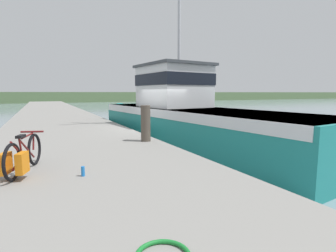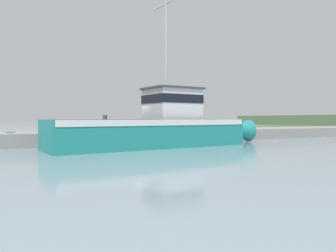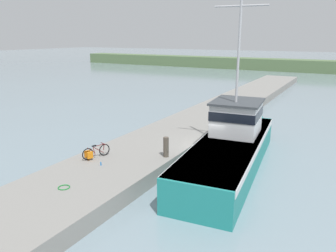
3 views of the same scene
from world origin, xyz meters
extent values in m
plane|color=gray|center=(0.00, 0.00, 0.00)|extent=(320.00, 320.00, 0.00)
cube|color=gray|center=(-3.43, 0.00, 0.42)|extent=(5.00, 80.00, 0.84)
cube|color=teal|center=(1.56, -0.92, 0.84)|extent=(4.49, 12.60, 1.68)
cone|color=teal|center=(0.78, 6.31, 0.84)|extent=(1.82, 2.38, 1.60)
cube|color=silver|center=(1.56, -0.92, 1.51)|extent=(4.53, 12.36, 0.34)
cube|color=silver|center=(1.40, 0.61, 2.61)|extent=(2.85, 3.19, 1.87)
cube|color=black|center=(1.40, 0.61, 2.94)|extent=(2.91, 3.26, 0.52)
cube|color=#3D4247|center=(1.40, 0.61, 3.61)|extent=(3.08, 3.45, 0.12)
cylinder|color=#B2B2B7|center=(1.45, 0.18, 7.12)|extent=(0.14, 0.14, 6.90)
cylinder|color=#B2B2B7|center=(1.45, 0.18, 8.84)|extent=(2.86, 0.41, 0.10)
torus|color=black|center=(-4.81, -5.42, 1.17)|extent=(0.26, 0.65, 0.66)
torus|color=black|center=(-4.49, -4.43, 1.17)|extent=(0.26, 0.65, 0.66)
cylinder|color=maroon|center=(-4.76, -5.26, 1.10)|extent=(0.14, 0.34, 0.18)
cylinder|color=maroon|center=(-4.69, -5.05, 1.27)|extent=(0.08, 0.14, 0.51)
cylinder|color=maroon|center=(-4.74, -5.21, 1.35)|extent=(0.18, 0.45, 0.38)
cylinder|color=maroon|center=(-4.61, -4.80, 1.26)|extent=(0.24, 0.64, 0.51)
cylinder|color=maroon|center=(-4.59, -4.75, 1.51)|extent=(0.20, 0.52, 0.05)
cylinder|color=maroon|center=(-4.50, -4.46, 1.34)|extent=(0.06, 0.10, 0.34)
cylinder|color=maroon|center=(-4.50, -4.49, 1.55)|extent=(0.43, 0.18, 0.04)
cube|color=black|center=(-4.68, -5.03, 1.55)|extent=(0.17, 0.26, 0.05)
cube|color=orange|center=(-4.93, -5.33, 1.14)|extent=(0.21, 0.34, 0.37)
cube|color=orange|center=(-4.66, -5.41, 1.14)|extent=(0.21, 0.34, 0.37)
cylinder|color=#51473D|center=(-1.39, -2.91, 1.40)|extent=(0.30, 0.30, 1.12)
torus|color=#197A2D|center=(-3.39, -8.49, 0.86)|extent=(0.53, 0.53, 0.05)
cylinder|color=silver|center=(-5.52, -4.19, 0.94)|extent=(0.06, 0.06, 0.20)
cylinder|color=blue|center=(-3.69, -5.68, 0.93)|extent=(0.07, 0.07, 0.18)
camera|label=1|loc=(-4.32, -10.51, 2.35)|focal=28.00mm
camera|label=2|loc=(19.68, -8.93, 1.76)|focal=35.00mm
camera|label=3|loc=(7.08, -17.71, 7.28)|focal=35.00mm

